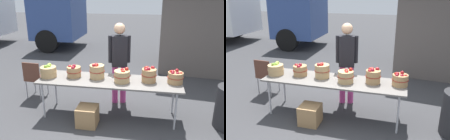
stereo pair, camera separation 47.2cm
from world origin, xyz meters
TOP-DOWN VIEW (x-y plane):
  - ground_plane at (0.00, 0.00)m, footprint 40.00×40.00m
  - market_table at (0.00, 0.00)m, footprint 2.70×0.76m
  - apple_basket_green_0 at (-1.21, -0.02)m, footprint 0.33×0.33m
  - apple_basket_red_0 at (-0.71, 0.06)m, footprint 0.29×0.29m
  - apple_basket_red_1 at (-0.25, 0.07)m, footprint 0.30×0.30m
  - apple_basket_red_2 at (0.25, -0.05)m, footprint 0.31×0.31m
  - apple_basket_red_3 at (0.73, 0.05)m, footprint 0.28×0.28m
  - apple_basket_red_4 at (1.21, 0.06)m, footprint 0.30×0.30m
  - vendor_adult at (0.10, 0.61)m, footprint 0.45×0.29m
  - box_truck at (-6.73, 5.40)m, footprint 7.70×2.20m
  - folding_chair at (-1.83, 0.54)m, footprint 0.43×0.43m
  - produce_crate at (-0.33, -0.41)m, footprint 0.37×0.37m

SIDE VIEW (x-z plane):
  - ground_plane at x=0.00m, z-range 0.00..0.00m
  - produce_crate at x=-0.33m, z-range 0.00..0.37m
  - folding_chair at x=-1.83m, z-range 0.08..0.94m
  - market_table at x=0.00m, z-range 0.34..1.09m
  - apple_basket_red_0 at x=-0.71m, z-range 0.73..0.99m
  - apple_basket_green_0 at x=-1.21m, z-range 0.74..0.99m
  - apple_basket_red_4 at x=1.21m, z-range 0.74..0.99m
  - apple_basket_red_2 at x=0.25m, z-range 0.73..1.00m
  - apple_basket_red_3 at x=0.73m, z-range 0.74..1.04m
  - apple_basket_red_1 at x=-0.25m, z-range 0.74..1.04m
  - vendor_adult at x=0.10m, z-range 0.15..1.90m
  - box_truck at x=-6.73m, z-range 0.11..2.86m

